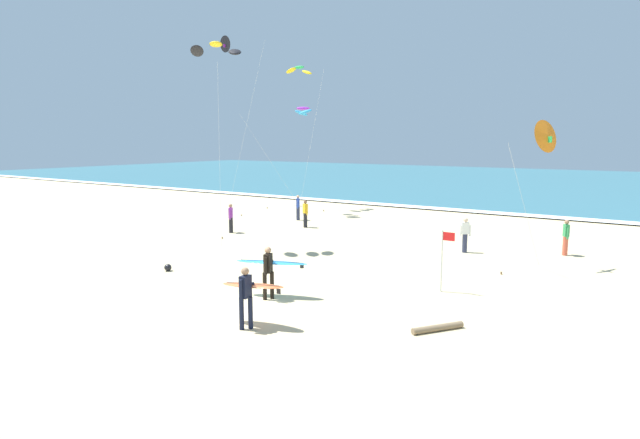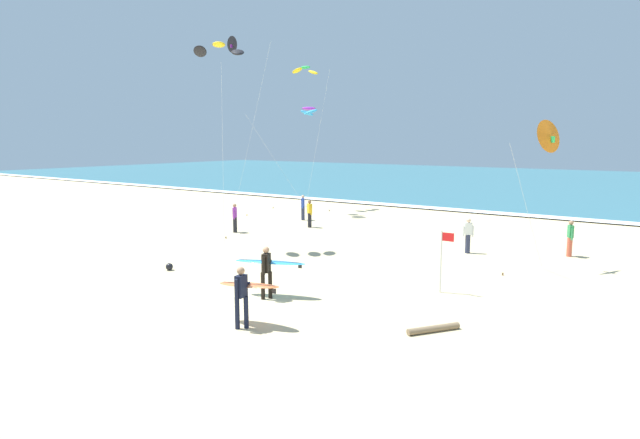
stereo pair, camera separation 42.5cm
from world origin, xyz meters
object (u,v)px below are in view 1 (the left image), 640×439
at_px(kite_arc_emerald_mid, 299,70).
at_px(bystander_blue_top, 298,207).
at_px(bystander_white_top, 465,235).
at_px(kite_delta_charcoal_high, 226,45).
at_px(surfer_lead, 270,266).
at_px(kite_arc_golden_far, 216,50).
at_px(bystander_purple_top, 231,218).
at_px(lifeguard_flag, 443,255).
at_px(beach_ball, 168,268).
at_px(bystander_yellow_top, 305,214).
at_px(driftwood_log, 438,328).
at_px(kite_arc_violet_low, 303,111).
at_px(bystander_green_top, 566,237).
at_px(surfer_trailing, 249,290).
at_px(kite_delta_amber_near, 547,136).

distance_m(kite_arc_emerald_mid, bystander_blue_top, 10.98).
bearing_deg(bystander_white_top, kite_delta_charcoal_high, 160.49).
distance_m(kite_delta_charcoal_high, bystander_white_top, 25.63).
distance_m(kite_delta_charcoal_high, bystander_blue_top, 15.43).
bearing_deg(surfer_lead, kite_arc_golden_far, 144.97).
bearing_deg(bystander_purple_top, bystander_white_top, 9.68).
height_order(surfer_lead, kite_arc_golden_far, kite_arc_golden_far).
relative_size(bystander_blue_top, lifeguard_flag, 0.76).
bearing_deg(bystander_purple_top, kite_arc_emerald_mid, 106.40).
bearing_deg(beach_ball, surfer_lead, -5.26).
xyz_separation_m(kite_arc_emerald_mid, bystander_purple_top, (3.16, -10.74, -9.14)).
xyz_separation_m(kite_arc_golden_far, bystander_yellow_top, (-0.26, 7.13, -8.18)).
distance_m(kite_delta_charcoal_high, bystander_yellow_top, 17.37).
height_order(kite_arc_golden_far, driftwood_log, kite_arc_golden_far).
bearing_deg(kite_arc_violet_low, kite_delta_charcoal_high, 169.11).
relative_size(surfer_lead, bystander_green_top, 1.53).
xyz_separation_m(kite_arc_violet_low, beach_ball, (4.92, -15.87, -6.76)).
height_order(bystander_blue_top, driftwood_log, bystander_blue_top).
bearing_deg(kite_arc_violet_low, kite_arc_golden_far, -72.77).
xyz_separation_m(kite_delta_charcoal_high, bystander_white_top, (21.65, -7.67, -11.36)).
xyz_separation_m(bystander_purple_top, bystander_white_top, (12.32, 2.10, 0.00)).
xyz_separation_m(kite_arc_emerald_mid, kite_delta_charcoal_high, (-6.17, -0.97, 2.22)).
bearing_deg(surfer_trailing, bystander_blue_top, 122.35).
bearing_deg(bystander_blue_top, driftwood_log, -43.17).
bearing_deg(lifeguard_flag, kite_arc_violet_low, 139.49).
height_order(surfer_trailing, bystander_blue_top, surfer_trailing).
distance_m(kite_delta_charcoal_high, lifeguard_flag, 29.29).
distance_m(kite_arc_emerald_mid, bystander_white_top, 19.95).
bearing_deg(driftwood_log, bystander_purple_top, 151.80).
height_order(bystander_yellow_top, beach_ball, bystander_yellow_top).
distance_m(bystander_blue_top, bystander_white_top, 12.55).
distance_m(surfer_trailing, kite_delta_charcoal_high, 30.72).
distance_m(bystander_green_top, beach_ball, 16.95).
xyz_separation_m(bystander_yellow_top, driftwood_log, (12.74, -11.81, -0.72)).
xyz_separation_m(surfer_trailing, bystander_white_top, (1.60, 12.77, -0.23)).
height_order(surfer_lead, kite_arc_emerald_mid, kite_arc_emerald_mid).
bearing_deg(kite_delta_charcoal_high, kite_arc_violet_low, -10.89).
xyz_separation_m(kite_arc_violet_low, bystander_green_top, (17.19, -4.20, -6.08)).
bearing_deg(bystander_white_top, bystander_green_top, 25.80).
bearing_deg(kite_delta_charcoal_high, bystander_yellow_top, -27.42).
bearing_deg(lifeguard_flag, bystander_green_top, 74.29).
bearing_deg(surfer_trailing, kite_arc_golden_far, 138.22).
distance_m(kite_arc_emerald_mid, lifeguard_flag, 24.41).
relative_size(beach_ball, driftwood_log, 0.18).
xyz_separation_m(bystander_blue_top, driftwood_log, (14.77, -13.85, -0.72)).
distance_m(kite_delta_charcoal_high, beach_ball, 25.02).
relative_size(kite_delta_amber_near, bystander_green_top, 3.67).
distance_m(bystander_yellow_top, driftwood_log, 17.39).
xyz_separation_m(surfer_trailing, kite_arc_emerald_mid, (-13.88, 21.41, 8.92)).
xyz_separation_m(bystander_white_top, beach_ball, (-8.39, -9.80, -0.67)).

